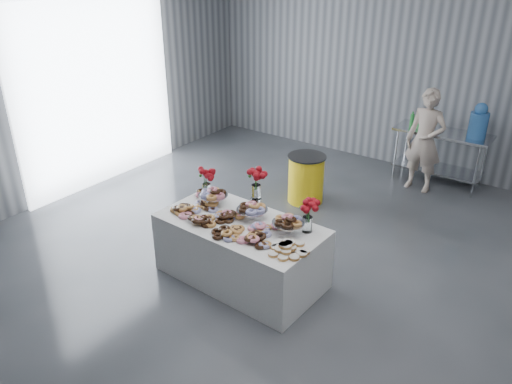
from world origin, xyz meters
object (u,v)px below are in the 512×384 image
prep_table (440,148)px  person (425,141)px  water_jug (479,122)px  trash_barrel (306,179)px  display_table (241,251)px

prep_table → person: 0.49m
water_jug → person: bearing=-147.6°
water_jug → trash_barrel: (-1.93, -1.88, -0.77)m
person → prep_table: bearing=73.8°
prep_table → water_jug: bearing=-0.0°
person → trash_barrel: person is taller
display_table → water_jug: (1.51, 4.09, 0.77)m
display_table → trash_barrel: same height
display_table → person: person is taller
prep_table → water_jug: water_jug is taller
person → water_jug: bearing=36.1°
person → trash_barrel: 2.00m
trash_barrel → prep_table: bearing=52.7°
water_jug → trash_barrel: bearing=-135.7°
water_jug → person: (-0.65, -0.41, -0.32)m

